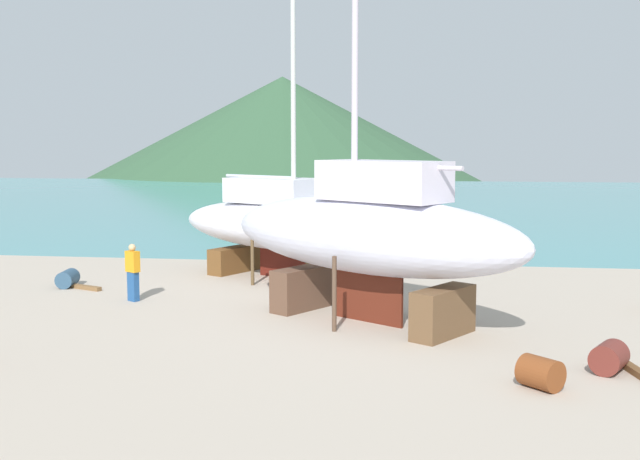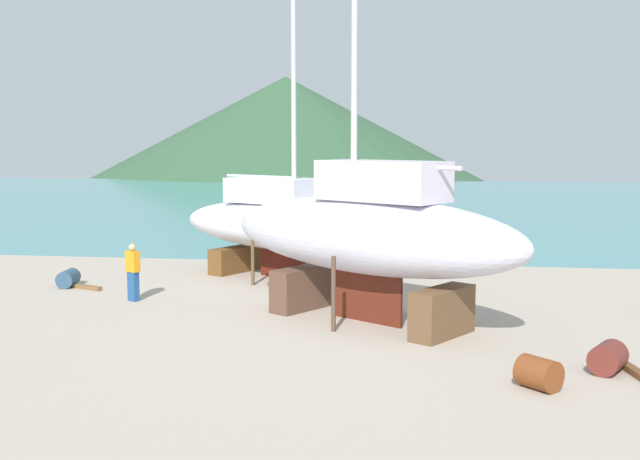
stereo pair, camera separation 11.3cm
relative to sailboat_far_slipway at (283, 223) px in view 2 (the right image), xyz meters
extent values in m
plane|color=#AFA08F|center=(1.66, -6.72, -1.96)|extent=(41.75, 41.75, 0.00)
cube|color=teal|center=(1.66, 35.28, -1.96)|extent=(141.17, 63.13, 0.01)
cone|color=#325537|center=(-16.29, 86.85, -1.96)|extent=(109.43, 109.43, 28.49)
cube|color=brown|center=(2.03, -1.10, -1.49)|extent=(1.79, 2.50, 0.94)
cube|color=brown|center=(-1.96, 1.07, -1.49)|extent=(1.79, 2.50, 0.94)
cylinder|color=brown|center=(0.85, 1.47, -1.18)|extent=(0.12, 0.12, 1.55)
cylinder|color=brown|center=(-0.78, -1.51, -1.18)|extent=(0.12, 0.12, 1.55)
ellipsoid|color=white|center=(0.03, -0.02, -0.06)|extent=(9.44, 7.04, 1.74)
cube|color=#531810|center=(0.03, -0.02, -1.54)|extent=(1.95, 1.11, 1.22)
cube|color=silver|center=(-0.36, 0.20, 1.16)|extent=(3.75, 3.18, 0.87)
cylinder|color=beige|center=(0.43, -0.24, 5.78)|extent=(0.17, 0.17, 10.10)
cylinder|color=#B6BDCA|center=(-0.96, 0.52, 1.63)|extent=(2.84, 1.63, 0.12)
cube|color=brown|center=(1.50, -4.97, -1.34)|extent=(1.70, 2.09, 1.23)
cube|color=brown|center=(5.50, -7.58, -1.34)|extent=(1.70, 2.09, 1.23)
cylinder|color=brown|center=(2.73, -7.45, -0.98)|extent=(0.12, 0.12, 1.96)
cylinder|color=brown|center=(4.26, -5.10, -0.98)|extent=(0.12, 0.12, 1.96)
ellipsoid|color=silver|center=(3.50, -6.28, 0.42)|extent=(9.38, 7.35, 2.10)
cube|color=#541E12|center=(3.50, -6.28, -1.36)|extent=(1.96, 1.32, 1.47)
cube|color=silver|center=(3.90, -6.54, 1.89)|extent=(3.71, 3.16, 1.05)
cylinder|color=silver|center=(4.50, -6.93, 2.26)|extent=(2.86, 1.93, 0.12)
cube|color=navy|center=(-3.81, -4.55, -1.50)|extent=(0.39, 0.35, 0.91)
cube|color=orange|center=(-3.81, -4.55, -0.73)|extent=(0.50, 0.43, 0.64)
sphere|color=tan|center=(-3.81, -4.55, -0.30)|extent=(0.22, 0.22, 0.22)
cylinder|color=maroon|center=(8.92, -10.18, -1.63)|extent=(0.96, 1.02, 0.66)
cylinder|color=#2D4B64|center=(-6.85, -2.69, -1.67)|extent=(0.68, 0.97, 0.57)
cylinder|color=brown|center=(7.33, -11.47, -1.64)|extent=(1.00, 1.00, 0.64)
cube|color=brown|center=(-6.08, -3.00, -1.89)|extent=(1.27, 0.68, 0.13)
camera|label=1|loc=(5.03, -26.72, 2.95)|focal=43.22mm
camera|label=2|loc=(5.14, -26.70, 2.95)|focal=43.22mm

